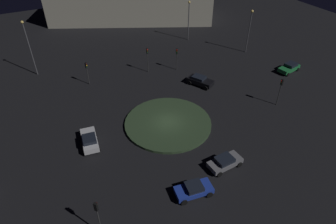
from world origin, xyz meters
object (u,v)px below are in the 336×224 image
Objects in this scene: streetlamp_southwest_near at (250,26)px; store_building at (131,2)px; traffic_light_northeast at (97,213)px; streetlamp_southwest at (189,16)px; traffic_light_southeast at (87,69)px; car_black at (200,81)px; car_blue at (194,189)px; traffic_light_southwest at (177,55)px; traffic_light_west at (281,87)px; traffic_light_south at (147,55)px; car_silver at (90,140)px; streetlamp_southeast at (28,43)px; car_green at (289,67)px; car_grey at (225,162)px.

streetlamp_southwest_near is 0.21× the size of store_building.
traffic_light_northeast is 45.43m from streetlamp_southwest.
streetlamp_southwest is (-23.34, -8.25, 2.32)m from traffic_light_southeast.
car_blue is at bearing -62.04° from car_black.
car_blue is at bearing 8.05° from traffic_light_southwest.
traffic_light_southwest is (-11.28, -24.13, 2.11)m from car_blue.
traffic_light_west is at bearing 88.55° from streetlamp_southwest.
traffic_light_southwest is 13.66m from streetlamp_southwest.
car_black is at bearing 49.67° from traffic_light_south.
traffic_light_northeast is at bearing -7.94° from traffic_light_southwest.
traffic_light_south is (-13.94, -13.52, 2.35)m from car_silver.
streetlamp_southeast reaches higher than car_silver.
car_silver is at bearing 2.85° from traffic_light_west.
traffic_light_south is 19.04m from streetlamp_southeast.
streetlamp_southwest_near is at bearing 62.25° from traffic_light_southeast.
traffic_light_south is at bearing -37.47° from car_green.
car_black is 1.01× the size of traffic_light_south.
car_grey is at bearing 18.83° from car_green.
streetlamp_southeast reaches higher than car_green.
car_silver is 0.54× the size of streetlamp_southwest_near.
car_silver is 1.12× the size of traffic_light_southwest.
traffic_light_west reaches higher than car_blue.
traffic_light_southwest is (-6.20, -22.49, 2.09)m from car_grey.
traffic_light_south is at bearing 62.66° from traffic_light_southeast.
streetlamp_southwest_near is at bearing -129.54° from car_blue.
streetlamp_southeast is (10.57, -33.63, 4.92)m from car_blue.
traffic_light_southeast is at bearing -7.16° from car_silver.
car_blue is 26.63m from traffic_light_south.
traffic_light_south is 0.11× the size of store_building.
traffic_light_southwest is 0.93× the size of traffic_light_west.
car_grey is 0.51× the size of streetlamp_southwest.
traffic_light_west is at bearing 49.43° from traffic_light_south.
traffic_light_southeast is (10.13, -0.65, -0.36)m from traffic_light_south.
streetlamp_southeast reaches higher than traffic_light_south.
car_black is at bearing 65.50° from streetlamp_southwest.
streetlamp_southwest_near is at bearing 85.62° from car_black.
streetlamp_southeast reaches higher than car_blue.
car_black is at bearing -116.49° from car_grey.
streetlamp_southwest is 12.48m from streetlamp_southwest_near.
traffic_light_west reaches higher than car_silver.
streetlamp_southwest_near is at bearing 99.72° from traffic_light_south.
traffic_light_southeast is at bearing -73.68° from car_grey.
traffic_light_south is 1.11× the size of traffic_light_southwest.
traffic_light_south reaches higher than traffic_light_west.
traffic_light_southwest is (-18.67, -11.95, 2.05)m from car_silver.
streetlamp_southwest_near reaches higher than car_grey.
traffic_light_southwest is at bearing -52.39° from traffic_light_west.
traffic_light_northeast is 43.67m from streetlamp_southwest_near.
streetlamp_southwest is at bearing -111.51° from car_blue.
traffic_light_south is (-1.46, -24.06, 2.39)m from car_grey.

